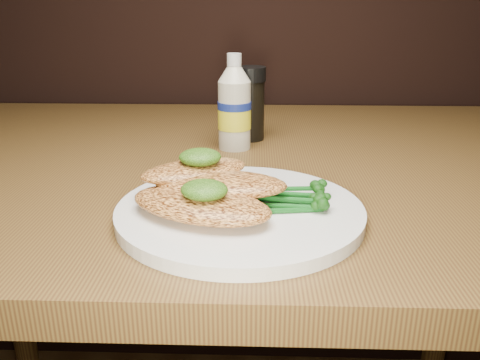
{
  "coord_description": "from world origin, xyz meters",
  "views": [
    {
      "loc": [
        0.07,
        0.32,
        0.98
      ],
      "look_at": [
        0.05,
        0.83,
        0.79
      ],
      "focal_mm": 37.06,
      "sensor_mm": 36.0,
      "label": 1
    }
  ],
  "objects_px": {
    "dining_table": "(214,353)",
    "plate": "(240,211)",
    "mayo_bottle": "(234,102)",
    "pepper_grinder": "(251,104)"
  },
  "relations": [
    {
      "from": "plate",
      "to": "dining_table",
      "type": "bearing_deg",
      "value": 103.19
    },
    {
      "from": "dining_table",
      "to": "pepper_grinder",
      "type": "height_order",
      "value": "pepper_grinder"
    },
    {
      "from": "mayo_bottle",
      "to": "pepper_grinder",
      "type": "height_order",
      "value": "mayo_bottle"
    },
    {
      "from": "dining_table",
      "to": "mayo_bottle",
      "type": "distance_m",
      "value": 0.45
    },
    {
      "from": "plate",
      "to": "mayo_bottle",
      "type": "relative_size",
      "value": 1.81
    },
    {
      "from": "dining_table",
      "to": "mayo_bottle",
      "type": "bearing_deg",
      "value": 49.53
    },
    {
      "from": "dining_table",
      "to": "plate",
      "type": "xyz_separation_m",
      "value": [
        0.05,
        -0.23,
        0.38
      ]
    },
    {
      "from": "mayo_bottle",
      "to": "pepper_grinder",
      "type": "xyz_separation_m",
      "value": [
        0.02,
        0.06,
        -0.01
      ]
    },
    {
      "from": "dining_table",
      "to": "mayo_bottle",
      "type": "height_order",
      "value": "mayo_bottle"
    },
    {
      "from": "pepper_grinder",
      "to": "mayo_bottle",
      "type": "bearing_deg",
      "value": -114.38
    }
  ]
}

